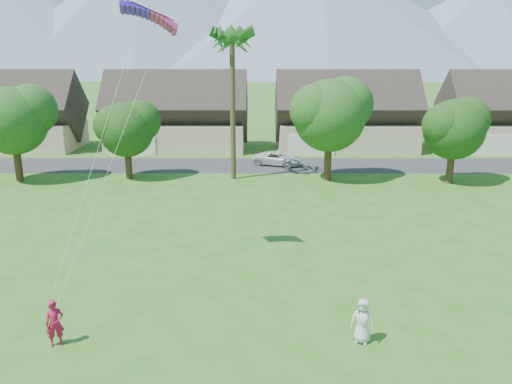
{
  "coord_description": "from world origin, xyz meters",
  "views": [
    {
      "loc": [
        0.08,
        -13.32,
        10.12
      ],
      "look_at": [
        0.0,
        10.0,
        3.8
      ],
      "focal_mm": 35.0,
      "sensor_mm": 36.0,
      "label": 1
    }
  ],
  "objects_px": {
    "kite_flyer": "(55,323)",
    "watcher": "(362,321)",
    "parked_car": "(277,159)",
    "parafoil_kite": "(150,14)"
  },
  "relations": [
    {
      "from": "watcher",
      "to": "parked_car",
      "type": "height_order",
      "value": "watcher"
    },
    {
      "from": "kite_flyer",
      "to": "parafoil_kite",
      "type": "height_order",
      "value": "parafoil_kite"
    },
    {
      "from": "kite_flyer",
      "to": "parked_car",
      "type": "relative_size",
      "value": 0.37
    },
    {
      "from": "kite_flyer",
      "to": "watcher",
      "type": "distance_m",
      "value": 11.12
    },
    {
      "from": "kite_flyer",
      "to": "parked_car",
      "type": "height_order",
      "value": "kite_flyer"
    },
    {
      "from": "parafoil_kite",
      "to": "kite_flyer",
      "type": "bearing_deg",
      "value": -114.77
    },
    {
      "from": "parked_car",
      "to": "parafoil_kite",
      "type": "xyz_separation_m",
      "value": [
        -6.74,
        -23.61,
        11.34
      ]
    },
    {
      "from": "parked_car",
      "to": "parafoil_kite",
      "type": "distance_m",
      "value": 27.04
    },
    {
      "from": "watcher",
      "to": "parafoil_kite",
      "type": "height_order",
      "value": "parafoil_kite"
    },
    {
      "from": "watcher",
      "to": "parafoil_kite",
      "type": "distance_m",
      "value": 15.95
    }
  ]
}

